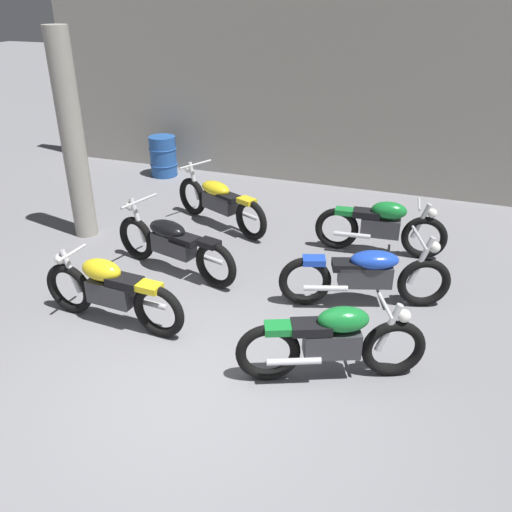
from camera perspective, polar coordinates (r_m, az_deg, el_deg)
The scene contains 10 objects.
ground_plane at distance 5.61m, azimuth -7.68°, elevation -14.27°, with size 60.00×60.00×0.00m, color gray.
back_wall at distance 10.82m, azimuth 8.99°, elevation 16.68°, with size 12.72×0.24×3.60m, color #9E998E.
support_pillar at distance 8.77m, azimuth -19.09°, elevation 11.84°, with size 0.36×0.36×3.20m, color #9E998E.
motorcycle_left_row_0 at distance 6.54m, azimuth -15.34°, elevation -3.57°, with size 1.97×0.48×0.88m.
motorcycle_left_row_1 at distance 7.55m, azimuth -8.90°, elevation 1.36°, with size 2.13×0.81×0.97m.
motorcycle_left_row_2 at distance 9.00m, azimuth -3.94°, elevation 5.92°, with size 2.01×1.08×0.97m.
motorcycle_right_row_0 at distance 5.52m, azimuth 8.25°, elevation -8.99°, with size 1.85×0.88×0.88m.
motorcycle_right_row_1 at distance 6.81m, azimuth 11.74°, elevation -1.90°, with size 2.09×0.93×0.97m.
motorcycle_right_row_2 at distance 8.22m, azimuth 13.27°, elevation 3.18°, with size 1.97×0.52×0.88m.
oil_drum at distance 11.74m, azimuth -9.92°, elevation 10.50°, with size 0.59×0.59×0.85m.
Camera 1 is at (2.13, -3.66, 3.68)m, focal length 37.30 mm.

